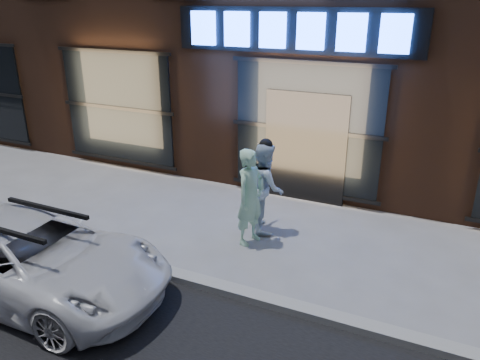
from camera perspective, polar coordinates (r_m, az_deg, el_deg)
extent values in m
plane|color=slate|center=(7.40, -1.99, -13.44)|extent=(90.00, 90.00, 0.00)
cube|color=gray|center=(7.36, -2.00, -13.06)|extent=(60.00, 0.25, 0.12)
cube|color=black|center=(9.89, 6.43, 17.66)|extent=(5.20, 0.06, 0.90)
cube|color=black|center=(10.18, 7.96, 3.91)|extent=(1.80, 0.10, 2.40)
cube|color=#FFBF72|center=(12.47, -14.57, 8.57)|extent=(3.00, 0.04, 2.60)
cube|color=black|center=(12.44, -14.69, 8.53)|extent=(3.20, 0.06, 2.80)
cube|color=#FFBF72|center=(10.12, 8.17, 6.16)|extent=(3.00, 0.04, 2.60)
cube|color=black|center=(10.09, 8.11, 6.11)|extent=(3.20, 0.06, 2.80)
cube|color=#2659FF|center=(10.64, -4.46, 17.98)|extent=(0.55, 0.12, 0.70)
cube|color=#2659FF|center=(10.28, -0.36, 17.92)|extent=(0.55, 0.12, 0.70)
cube|color=#2659FF|center=(9.96, 4.01, 17.76)|extent=(0.55, 0.12, 0.70)
cube|color=#2659FF|center=(9.70, 8.63, 17.49)|extent=(0.55, 0.12, 0.70)
cube|color=#2659FF|center=(9.50, 13.46, 17.09)|extent=(0.55, 0.12, 0.70)
cube|color=#2659FF|center=(9.37, 18.43, 16.55)|extent=(0.55, 0.12, 0.70)
imported|color=#ADE4B6|center=(8.35, 1.28, -2.10)|extent=(0.58, 0.74, 1.79)
imported|color=white|center=(8.88, 3.07, -0.83)|extent=(1.01, 1.07, 1.74)
imported|color=silver|center=(7.73, -23.94, -8.63)|extent=(4.32, 2.08, 1.19)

